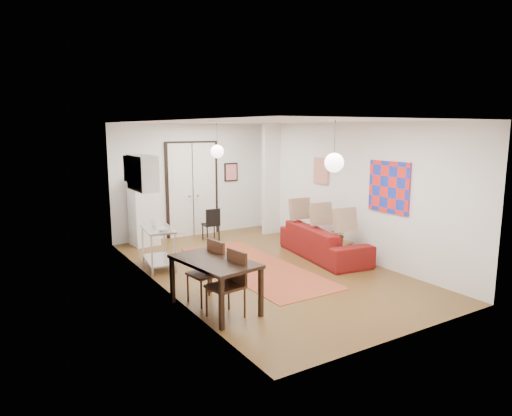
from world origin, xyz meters
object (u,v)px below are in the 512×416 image
sofa (324,242)px  coffee_table (335,246)px  kitchen_counter (158,243)px  fridge (144,211)px  dining_table (215,265)px  dining_chair_near (202,266)px  dining_chair_far (222,278)px  black_side_chair (209,221)px

sofa → coffee_table: 0.34m
kitchen_counter → fridge: bearing=88.0°
fridge → dining_table: bearing=-98.0°
fridge → dining_chair_near: (-0.34, -4.03, -0.25)m
dining_chair_near → fridge: bearing=166.4°
kitchen_counter → fridge: 2.00m
coffee_table → kitchen_counter: size_ratio=0.86×
sofa → dining_chair_far: 3.69m
dining_table → dining_chair_far: bearing=-90.0°
coffee_table → black_side_chair: (-1.43, 3.11, 0.14)m
dining_chair_near → sofa: bearing=96.7°
kitchen_counter → dining_chair_far: dining_chair_far is taller
sofa → kitchen_counter: size_ratio=2.11×
kitchen_counter → dining_chair_far: 2.78m
coffee_table → dining_chair_near: bearing=-170.3°
dining_chair_near → kitchen_counter: bearing=171.3°
sofa → dining_chair_far: (-3.31, -1.61, 0.22)m
kitchen_counter → dining_table: (0.00, -2.53, 0.20)m
sofa → dining_chair_far: dining_chair_far is taller
coffee_table → kitchen_counter: kitchen_counter is taller
sofa → dining_table: (-3.31, -1.36, 0.36)m
black_side_chair → fridge: bearing=-8.5°
coffee_table → dining_chair_near: 3.39m
coffee_table → sofa: bearing=92.9°
dining_table → dining_chair_near: 0.47m
coffee_table → fridge: (-2.99, 3.46, 0.50)m
sofa → kitchen_counter: 3.51m
fridge → dining_chair_far: size_ratio=1.67×
fridge → dining_chair_far: bearing=-97.8°
sofa → dining_chair_far: size_ratio=2.43×
sofa → black_side_chair: 3.11m
sofa → dining_chair_far: bearing=124.0°
dining_chair_far → black_side_chair: 4.77m
coffee_table → fridge: bearing=130.8°
dining_table → dining_chair_near: dining_chair_near is taller
dining_chair_near → dining_chair_far: size_ratio=1.00×
sofa → fridge: 4.33m
coffee_table → dining_chair_far: bearing=-159.1°
kitchen_counter → dining_table: bearing=-82.0°
kitchen_counter → dining_table: 2.53m
kitchen_counter → dining_chair_near: bearing=-82.0°
coffee_table → fridge: fridge is taller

